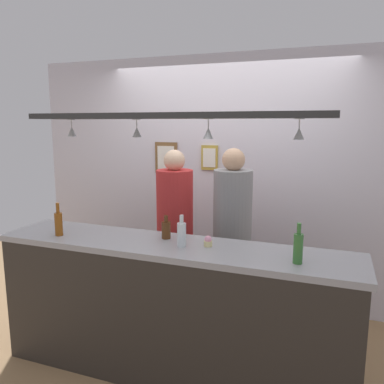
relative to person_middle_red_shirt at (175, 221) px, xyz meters
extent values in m
plane|color=olive|center=(0.28, -0.40, -1.00)|extent=(8.00, 8.00, 0.00)
cube|color=silver|center=(0.28, 0.70, 0.30)|extent=(4.40, 0.06, 2.60)
cube|color=#99999E|center=(0.28, -0.75, 0.01)|extent=(2.70, 0.55, 0.04)
cube|color=#2D2823|center=(0.28, -1.01, -0.51)|extent=(2.65, 0.04, 0.99)
cube|color=black|center=(0.28, -0.70, 0.95)|extent=(2.20, 0.36, 0.04)
cylinder|color=silver|center=(-0.58, -0.69, 0.93)|extent=(0.06, 0.06, 0.00)
cylinder|color=silver|center=(-0.58, -0.69, 0.90)|extent=(0.01, 0.01, 0.06)
cone|color=silver|center=(-0.58, -0.69, 0.83)|extent=(0.07, 0.07, 0.08)
cylinder|color=silver|center=(-0.02, -0.67, 0.93)|extent=(0.06, 0.06, 0.00)
cylinder|color=silver|center=(-0.02, -0.67, 0.90)|extent=(0.01, 0.01, 0.06)
cone|color=silver|center=(-0.02, -0.67, 0.83)|extent=(0.07, 0.07, 0.08)
cylinder|color=silver|center=(0.57, -0.77, 0.93)|extent=(0.06, 0.06, 0.00)
cylinder|color=silver|center=(0.57, -0.77, 0.90)|extent=(0.01, 0.01, 0.06)
cone|color=silver|center=(0.57, -0.77, 0.83)|extent=(0.07, 0.07, 0.08)
cylinder|color=silver|center=(1.15, -0.67, 0.93)|extent=(0.06, 0.06, 0.00)
cylinder|color=silver|center=(1.15, -0.67, 0.90)|extent=(0.01, 0.01, 0.06)
cone|color=silver|center=(1.15, -0.67, 0.83)|extent=(0.07, 0.07, 0.08)
cube|color=#2D334C|center=(0.00, 0.00, -0.61)|extent=(0.17, 0.18, 0.79)
cylinder|color=red|center=(0.00, 0.00, 0.13)|extent=(0.34, 0.34, 0.69)
sphere|color=beige|center=(0.00, 0.00, 0.56)|extent=(0.20, 0.20, 0.20)
cube|color=#2D334C|center=(0.55, 0.00, -0.60)|extent=(0.17, 0.18, 0.80)
cylinder|color=gray|center=(0.55, 0.00, 0.15)|extent=(0.34, 0.34, 0.70)
sphere|color=tan|center=(0.55, 0.00, 0.59)|extent=(0.20, 0.20, 0.20)
cylinder|color=brown|center=(-0.62, -0.86, 0.12)|extent=(0.06, 0.06, 0.18)
cylinder|color=brown|center=(-0.62, -0.86, 0.25)|extent=(0.03, 0.03, 0.08)
cylinder|color=#512D14|center=(0.20, -0.64, 0.10)|extent=(0.07, 0.07, 0.13)
cylinder|color=#512D14|center=(0.20, -0.64, 0.19)|extent=(0.03, 0.03, 0.05)
cylinder|color=silver|center=(0.38, -0.78, 0.12)|extent=(0.06, 0.06, 0.17)
cylinder|color=silver|center=(0.38, -0.78, 0.23)|extent=(0.03, 0.03, 0.06)
cylinder|color=#336B2D|center=(1.19, -0.84, 0.13)|extent=(0.06, 0.06, 0.19)
cylinder|color=#336B2D|center=(1.19, -0.84, 0.26)|extent=(0.03, 0.03, 0.07)
cylinder|color=beige|center=(0.56, -0.71, 0.05)|extent=(0.06, 0.06, 0.04)
sphere|color=pink|center=(0.56, -0.71, 0.08)|extent=(0.05, 0.05, 0.05)
cube|color=brown|center=(-0.38, 0.66, 0.52)|extent=(0.26, 0.02, 0.34)
cube|color=white|center=(-0.38, 0.65, 0.52)|extent=(0.20, 0.01, 0.26)
cube|color=#B29338|center=(0.12, 0.66, 0.54)|extent=(0.18, 0.02, 0.26)
cube|color=white|center=(0.12, 0.65, 0.54)|extent=(0.14, 0.01, 0.20)
camera|label=1|loc=(1.38, -3.24, 0.90)|focal=36.25mm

